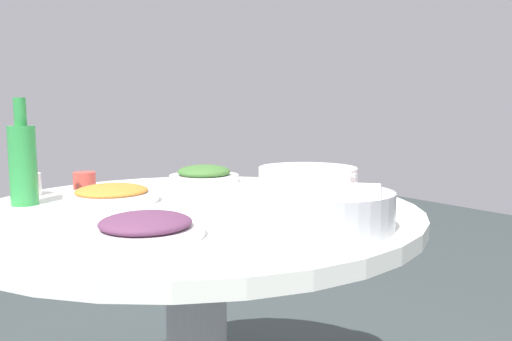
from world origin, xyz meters
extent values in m
cylinder|color=white|center=(0.00, 0.00, 0.72)|extent=(1.13, 1.13, 0.04)
cylinder|color=#B2B5BA|center=(-0.37, -0.11, 0.78)|extent=(0.26, 0.26, 0.08)
ellipsoid|color=white|center=(-0.37, -0.11, 0.78)|extent=(0.22, 0.22, 0.09)
cube|color=white|center=(-0.43, -0.15, 0.82)|extent=(0.14, 0.15, 0.01)
cylinder|color=white|center=(0.01, -0.39, 0.78)|extent=(0.29, 0.29, 0.07)
cylinder|color=black|center=(0.01, -0.39, 0.77)|extent=(0.26, 0.26, 0.05)
cylinder|color=silver|center=(0.01, -0.39, 0.80)|extent=(0.32, 0.09, 0.01)
cylinder|color=silver|center=(0.19, 0.14, 0.75)|extent=(0.24, 0.24, 0.02)
ellipsoid|color=#BE782C|center=(0.19, 0.14, 0.77)|extent=(0.19, 0.19, 0.03)
cylinder|color=white|center=(-0.20, 0.23, 0.75)|extent=(0.23, 0.23, 0.02)
ellipsoid|color=#5C314F|center=(-0.20, 0.23, 0.77)|extent=(0.18, 0.18, 0.04)
cylinder|color=white|center=(0.36, -0.25, 0.75)|extent=(0.23, 0.23, 0.02)
ellipsoid|color=#3D6A2F|center=(0.36, -0.25, 0.77)|extent=(0.18, 0.18, 0.04)
cylinder|color=#2D8E41|center=(0.28, 0.34, 0.84)|extent=(0.07, 0.07, 0.20)
cylinder|color=#2D8E41|center=(0.28, 0.34, 0.98)|extent=(0.03, 0.03, 0.07)
cylinder|color=white|center=(0.42, 0.29, 0.77)|extent=(0.06, 0.06, 0.06)
cylinder|color=#C34239|center=(0.40, 0.14, 0.77)|extent=(0.06, 0.06, 0.06)
camera|label=1|loc=(-1.13, 0.66, 1.00)|focal=36.75mm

